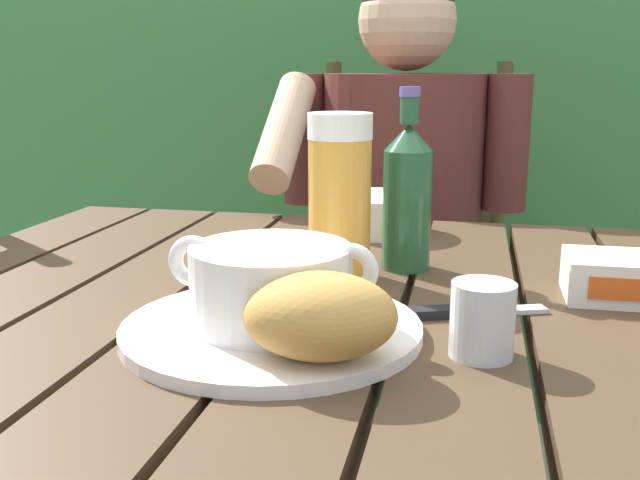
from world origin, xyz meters
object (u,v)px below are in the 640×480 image
object	(u,v)px
person_eating	(398,216)
beer_glass	(340,196)
water_glass_small	(482,320)
bread_roll	(320,316)
butter_tub	(624,278)
beer_bottle	(407,194)
serving_plate	(272,329)
diner_bowl	(378,214)
table_knife	(455,312)
chair_near_diner	(406,290)
soup_bowl	(271,283)

from	to	relation	value
person_eating	beer_glass	world-z (taller)	person_eating
person_eating	water_glass_small	size ratio (longest dim) A/B	17.95
bread_roll	butter_tub	distance (m)	0.38
person_eating	beer_bottle	xyz separation A→B (m)	(0.06, -0.54, 0.14)
beer_bottle	bread_roll	bearing A→B (deg)	-96.53
serving_plate	beer_glass	bearing A→B (deg)	82.85
serving_plate	diner_bowl	xyz separation A→B (m)	(0.04, 0.46, 0.02)
bread_roll	diner_bowl	distance (m)	0.54
bread_roll	table_knife	size ratio (longest dim) A/B	0.89
person_eating	diner_bowl	bearing A→B (deg)	-89.50
chair_near_diner	bread_roll	size ratio (longest dim) A/B	7.24
serving_plate	beer_bottle	distance (m)	0.29
chair_near_diner	butter_tub	world-z (taller)	chair_near_diner
butter_tub	diner_bowl	distance (m)	0.41
soup_bowl	table_knife	size ratio (longest dim) A/B	1.29
soup_bowl	beer_glass	distance (m)	0.21
chair_near_diner	water_glass_small	xyz separation A→B (m)	(0.15, -1.02, 0.29)
bread_roll	soup_bowl	bearing A→B (deg)	130.60
person_eating	soup_bowl	size ratio (longest dim) A/B	5.93
bread_roll	chair_near_diner	bearing A→B (deg)	91.22
chair_near_diner	soup_bowl	distance (m)	1.05
diner_bowl	butter_tub	bearing A→B (deg)	-42.16
person_eating	bread_roll	xyz separation A→B (m)	(0.03, -0.88, 0.09)
soup_bowl	table_knife	bearing A→B (deg)	28.19
beer_glass	diner_bowl	world-z (taller)	beer_glass
beer_glass	butter_tub	size ratio (longest dim) A/B	1.59
water_glass_small	soup_bowl	bearing A→B (deg)	176.42
beer_glass	water_glass_small	xyz separation A→B (m)	(0.17, -0.22, -0.06)
chair_near_diner	beer_glass	world-z (taller)	chair_near_diner
bread_roll	beer_bottle	distance (m)	0.34
soup_bowl	beer_bottle	bearing A→B (deg)	69.13
person_eating	bread_roll	world-z (taller)	person_eating
water_glass_small	table_knife	size ratio (longest dim) A/B	0.43
person_eating	beer_glass	distance (m)	0.61
serving_plate	water_glass_small	xyz separation A→B (m)	(0.19, -0.01, 0.03)
soup_bowl	water_glass_small	xyz separation A→B (m)	(0.19, -0.01, -0.02)
person_eating	soup_bowl	xyz separation A→B (m)	(-0.04, -0.80, 0.09)
person_eating	table_knife	distance (m)	0.73
person_eating	serving_plate	bearing A→B (deg)	-92.57
beer_glass	beer_bottle	size ratio (longest dim) A/B	0.87
chair_near_diner	soup_bowl	bearing A→B (deg)	-92.23
chair_near_diner	butter_tub	xyz separation A→B (m)	(0.30, -0.82, 0.28)
table_knife	diner_bowl	xyz separation A→B (m)	(-0.13, 0.37, 0.02)
person_eating	butter_tub	xyz separation A→B (m)	(0.31, -0.62, 0.07)
person_eating	bread_roll	bearing A→B (deg)	-88.31
bread_roll	beer_bottle	bearing A→B (deg)	83.47
chair_near_diner	water_glass_small	world-z (taller)	chair_near_diner
person_eating	diner_bowl	world-z (taller)	person_eating
person_eating	diner_bowl	xyz separation A→B (m)	(0.00, -0.34, 0.07)
beer_glass	table_knife	world-z (taller)	beer_glass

